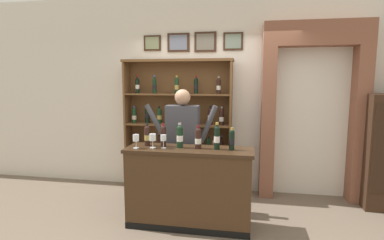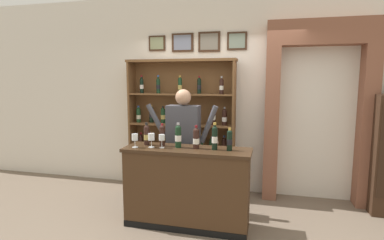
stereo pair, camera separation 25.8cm
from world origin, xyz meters
name	(u,v)px [view 1 (the left image)]	position (x,y,z in m)	size (l,w,h in m)	color
ground_plane	(202,227)	(0.00, 0.00, -0.01)	(14.00, 14.00, 0.02)	#6B5B4C
back_wall	(215,94)	(0.00, 1.43, 1.58)	(12.00, 0.19, 3.16)	silver
wine_shelf	(178,125)	(-0.57, 1.17, 1.08)	(1.75, 0.31, 2.13)	brown
archway_doorway	(312,101)	(1.48, 1.30, 1.49)	(1.51, 0.45, 2.65)	brown
tasting_counter	(189,187)	(-0.16, 0.00, 0.49)	(1.56, 0.49, 0.98)	#422B19
shopkeeper	(183,136)	(-0.35, 0.48, 1.05)	(1.04, 0.22, 1.68)	#2D3347
tasting_bottle_prosecco	(147,135)	(-0.71, 0.07, 1.12)	(0.07, 0.07, 0.29)	black
tasting_bottle_super_tuscan	(163,135)	(-0.50, 0.06, 1.12)	(0.07, 0.07, 0.28)	black
tasting_bottle_brunello	(180,136)	(-0.28, 0.03, 1.13)	(0.08, 0.08, 0.31)	black
tasting_bottle_chianti	(198,138)	(-0.06, 0.02, 1.11)	(0.08, 0.08, 0.29)	black
tasting_bottle_rosso	(217,137)	(0.17, 0.01, 1.14)	(0.07, 0.07, 0.33)	black
tasting_bottle_riserva	(232,139)	(0.35, 0.02, 1.11)	(0.07, 0.07, 0.27)	black
wine_glass_center	(163,138)	(-0.47, -0.05, 1.11)	(0.07, 0.07, 0.17)	silver
wine_glass_right	(136,138)	(-0.80, -0.11, 1.11)	(0.08, 0.08, 0.17)	silver
wine_glass_left	(153,138)	(-0.61, -0.05, 1.11)	(0.08, 0.08, 0.17)	silver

